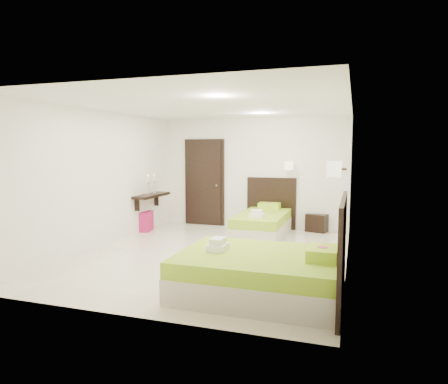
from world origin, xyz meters
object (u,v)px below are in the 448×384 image
(bed_single, at_px, (263,223))
(bed_double, at_px, (265,272))
(nightstand, at_px, (318,223))
(ottoman, at_px, (141,221))

(bed_single, height_order, bed_double, bed_double)
(nightstand, bearing_deg, ottoman, -146.71)
(bed_single, relative_size, bed_double, 0.94)
(bed_double, height_order, ottoman, bed_double)
(nightstand, distance_m, ottoman, 4.05)
(bed_double, bearing_deg, nightstand, 86.42)
(bed_single, xyz_separation_m, nightstand, (1.08, 0.86, -0.09))
(bed_double, bearing_deg, bed_single, 103.04)
(bed_double, relative_size, ottoman, 4.60)
(nightstand, relative_size, ottoman, 1.01)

